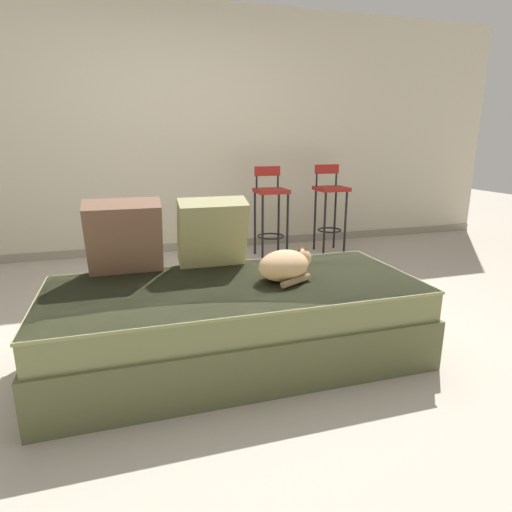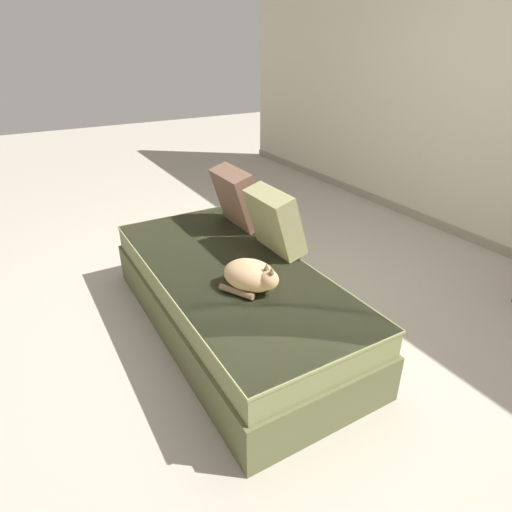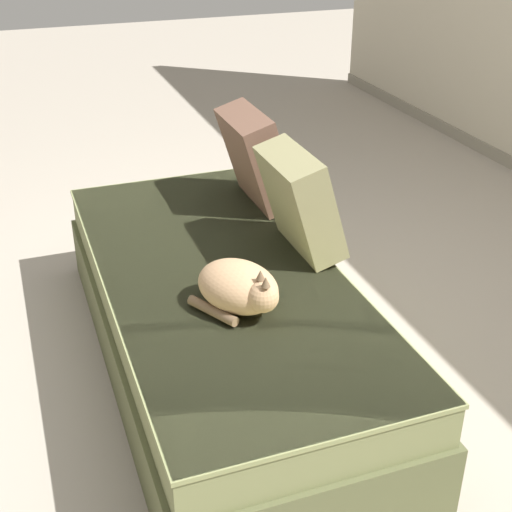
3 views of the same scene
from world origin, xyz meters
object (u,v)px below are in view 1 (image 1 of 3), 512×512
Objects in this scene: couch at (236,321)px; throw_pillow_corner at (124,237)px; bar_stool_near_window at (271,204)px; throw_pillow_middle at (212,232)px; bar_stool_by_doorway at (330,200)px; cat at (286,265)px.

throw_pillow_corner is at bearing 147.63° from couch.
throw_pillow_middle is at bearing -119.26° from bar_stool_near_window.
couch is 4.75× the size of throw_pillow_middle.
throw_pillow_corner reaches higher than couch.
throw_pillow_middle is (0.52, 0.00, -0.01)m from throw_pillow_corner.
throw_pillow_corner is 2.28m from bar_stool_near_window.
bar_stool_by_doorway is (0.69, 0.00, 0.02)m from bar_stool_near_window.
throw_pillow_middle is 0.45× the size of bar_stool_by_doorway.
throw_pillow_middle is 0.46× the size of bar_stool_near_window.
throw_pillow_middle is at bearing -133.89° from bar_stool_by_doorway.
bar_stool_by_doorway reaches higher than throw_pillow_corner.
couch is 4.61× the size of throw_pillow_corner.
throw_pillow_corner is 0.47× the size of bar_stool_by_doorway.
bar_stool_near_window is at bearing 73.45° from cat.
couch is at bearing -127.63° from bar_stool_by_doorway.
couch is 0.42m from cat.
throw_pillow_corner reaches higher than throw_pillow_middle.
couch is at bearing 177.53° from cat.
throw_pillow_middle is 1.10× the size of cat.
couch is 2.31m from bar_stool_near_window.
cat is at bearing -47.40° from throw_pillow_middle.
bar_stool_by_doorway is (1.32, 2.10, 0.04)m from cat.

